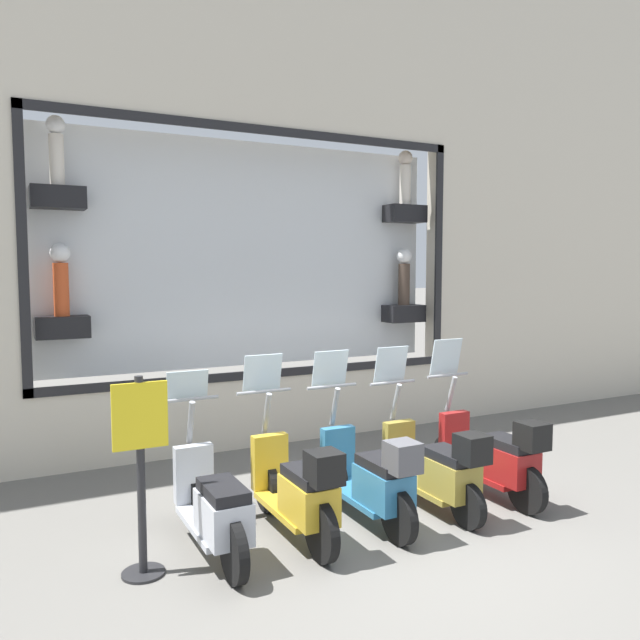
# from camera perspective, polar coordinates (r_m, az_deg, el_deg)

# --- Properties ---
(ground_plane) EXTENTS (120.00, 120.00, 0.00)m
(ground_plane) POSITION_cam_1_polar(r_m,az_deg,el_deg) (6.38, 7.05, -18.99)
(ground_plane) COLOR #66635E
(building_facade) EXTENTS (1.21, 36.00, 8.41)m
(building_facade) POSITION_cam_1_polar(r_m,az_deg,el_deg) (9.21, -5.79, 15.63)
(building_facade) COLOR beige
(building_facade) RESTS_ON ground_plane
(scooter_red_0) EXTENTS (1.80, 0.60, 1.70)m
(scooter_red_0) POSITION_cam_1_polar(r_m,az_deg,el_deg) (7.36, 15.66, -11.90)
(scooter_red_0) COLOR black
(scooter_red_0) RESTS_ON ground_plane
(scooter_olive_1) EXTENTS (1.79, 0.61, 1.66)m
(scooter_olive_1) POSITION_cam_1_polar(r_m,az_deg,el_deg) (6.86, 10.62, -13.17)
(scooter_olive_1) COLOR black
(scooter_olive_1) RESTS_ON ground_plane
(scooter_teal_2) EXTENTS (1.80, 0.61, 1.66)m
(scooter_teal_2) POSITION_cam_1_polar(r_m,az_deg,el_deg) (6.42, 4.71, -14.22)
(scooter_teal_2) COLOR black
(scooter_teal_2) RESTS_ON ground_plane
(scooter_yellow_3) EXTENTS (1.81, 0.60, 1.67)m
(scooter_yellow_3) POSITION_cam_1_polar(r_m,az_deg,el_deg) (6.06, -2.03, -15.29)
(scooter_yellow_3) COLOR black
(scooter_yellow_3) RESTS_ON ground_plane
(scooter_silver_4) EXTENTS (1.81, 0.60, 1.55)m
(scooter_silver_4) POSITION_cam_1_polar(r_m,az_deg,el_deg) (5.86, -9.72, -16.60)
(scooter_silver_4) COLOR black
(scooter_silver_4) RESTS_ON ground_plane
(shop_sign_post) EXTENTS (0.36, 0.45, 1.69)m
(shop_sign_post) POSITION_cam_1_polar(r_m,az_deg,el_deg) (5.50, -16.05, -12.96)
(shop_sign_post) COLOR #232326
(shop_sign_post) RESTS_ON ground_plane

